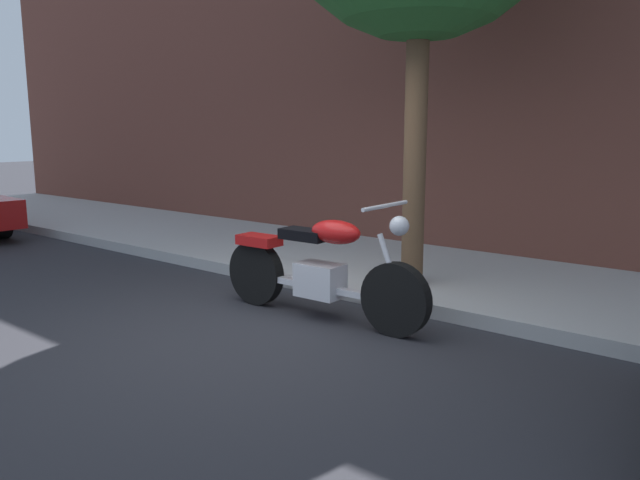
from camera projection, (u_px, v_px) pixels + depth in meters
ground_plane at (259, 332)px, 5.51m from camera, size 60.00×60.00×0.00m
sidewalk at (412, 271)px, 7.53m from camera, size 23.80×2.71×0.14m
motorcycle at (320, 270)px, 5.83m from camera, size 2.30×0.70×1.15m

